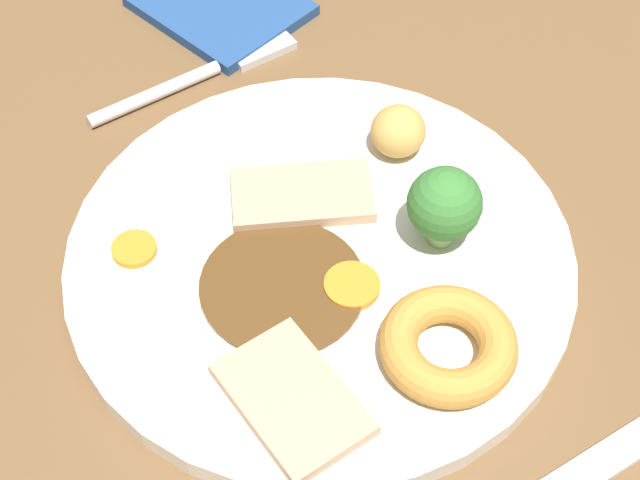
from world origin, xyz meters
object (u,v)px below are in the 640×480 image
(broccoli_floret, at_px, (444,205))
(folded_napkin, at_px, (221,6))
(dinner_plate, at_px, (320,259))
(fork, at_px, (200,75))
(meat_slice_main, at_px, (302,195))
(roast_potato_left, at_px, (398,131))
(carrot_coin_back, at_px, (134,249))
(meat_slice_under, at_px, (293,399))
(yorkshire_pudding, at_px, (448,345))
(carrot_coin_front, at_px, (352,286))

(broccoli_floret, relative_size, folded_napkin, 0.47)
(dinner_plate, xyz_separation_m, fork, (-0.18, 0.01, -0.00))
(meat_slice_main, distance_m, roast_potato_left, 0.07)
(meat_slice_main, xyz_separation_m, fork, (-0.14, -0.00, -0.01))
(carrot_coin_back, height_order, fork, carrot_coin_back)
(broccoli_floret, xyz_separation_m, fork, (-0.20, -0.05, -0.04))
(fork, bearing_deg, meat_slice_under, -109.04)
(fork, bearing_deg, roast_potato_left, -65.25)
(yorkshire_pudding, distance_m, broccoli_floret, 0.08)
(dinner_plate, distance_m, carrot_coin_back, 0.10)
(dinner_plate, relative_size, meat_slice_main, 3.51)
(dinner_plate, height_order, carrot_coin_front, carrot_coin_front)
(fork, distance_m, folded_napkin, 0.07)
(roast_potato_left, height_order, fork, roast_potato_left)
(fork, bearing_deg, broccoli_floret, -78.81)
(carrot_coin_front, bearing_deg, fork, 178.31)
(fork, bearing_deg, yorkshire_pudding, -90.93)
(meat_slice_main, bearing_deg, dinner_plate, -14.47)
(broccoli_floret, relative_size, fork, 0.33)
(carrot_coin_back, distance_m, broccoli_floret, 0.17)
(roast_potato_left, relative_size, carrot_coin_front, 1.11)
(roast_potato_left, xyz_separation_m, carrot_coin_front, (0.08, -0.08, -0.01))
(meat_slice_under, height_order, carrot_coin_back, meat_slice_under)
(meat_slice_under, relative_size, yorkshire_pudding, 1.09)
(dinner_plate, height_order, meat_slice_main, meat_slice_main)
(yorkshire_pudding, bearing_deg, roast_potato_left, 157.36)
(meat_slice_main, bearing_deg, folded_napkin, 167.75)
(fork, bearing_deg, carrot_coin_back, -132.43)
(dinner_plate, bearing_deg, folded_napkin, 167.39)
(broccoli_floret, bearing_deg, folded_napkin, -177.68)
(roast_potato_left, xyz_separation_m, folded_napkin, (-0.19, -0.03, -0.03))
(meat_slice_main, bearing_deg, carrot_coin_back, -97.68)
(roast_potato_left, xyz_separation_m, carrot_coin_back, (-0.01, -0.17, -0.01))
(carrot_coin_back, relative_size, broccoli_floret, 0.50)
(carrot_coin_back, bearing_deg, folded_napkin, 142.04)
(dinner_plate, xyz_separation_m, yorkshire_pudding, (0.09, 0.02, 0.02))
(carrot_coin_back, bearing_deg, broccoli_floret, 63.20)
(meat_slice_under, bearing_deg, yorkshire_pudding, 79.55)
(dinner_plate, height_order, carrot_coin_back, carrot_coin_back)
(yorkshire_pudding, height_order, folded_napkin, yorkshire_pudding)
(roast_potato_left, height_order, folded_napkin, roast_potato_left)
(dinner_plate, xyz_separation_m, carrot_coin_back, (-0.05, -0.09, 0.01))
(meat_slice_main, height_order, roast_potato_left, roast_potato_left)
(meat_slice_main, xyz_separation_m, roast_potato_left, (-0.01, 0.07, 0.01))
(roast_potato_left, bearing_deg, carrot_coin_back, -92.10)
(yorkshire_pudding, xyz_separation_m, carrot_coin_front, (-0.06, -0.02, -0.01))
(roast_potato_left, relative_size, carrot_coin_back, 1.34)
(meat_slice_under, distance_m, carrot_coin_front, 0.08)
(meat_slice_under, xyz_separation_m, fork, (-0.25, 0.07, -0.01))
(carrot_coin_back, bearing_deg, dinner_plate, 60.24)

